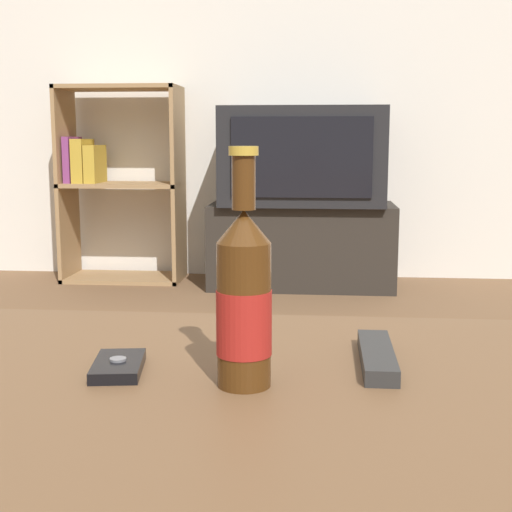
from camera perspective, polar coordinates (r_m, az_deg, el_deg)
back_wall at (r=3.79m, az=3.66°, el=18.19°), size 8.00×0.05×2.60m
coffee_table at (r=0.80m, az=-2.97°, el=-15.46°), size 1.18×0.77×0.44m
tv_stand at (r=3.50m, az=3.68°, el=0.88°), size 0.89×0.42×0.40m
television at (r=3.46m, az=3.75°, el=7.98°), size 0.77×0.51×0.46m
bookshelf at (r=3.68m, az=-11.31°, el=6.02°), size 0.60×0.30×0.98m
beer_bottle at (r=0.80m, az=-0.97°, el=-3.53°), size 0.06×0.06×0.27m
cell_phone at (r=0.88m, az=-10.97°, el=-8.64°), size 0.07×0.11×0.02m
remote_control at (r=0.91m, az=9.66°, el=-7.92°), size 0.04×0.18×0.02m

